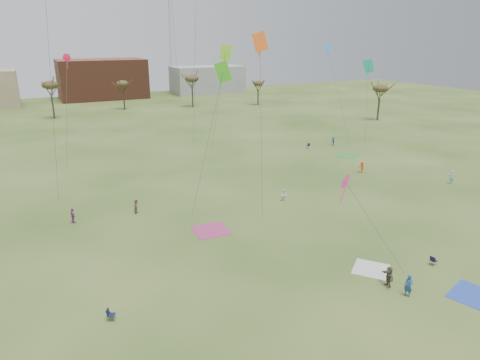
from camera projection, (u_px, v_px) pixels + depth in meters
name	position (u px, v px, depth m)	size (l,w,h in m)	color
ground	(309.00, 291.00, 33.27)	(260.00, 260.00, 0.00)	#2C4917
flyer_near_right	(408.00, 286.00, 32.38)	(0.65, 0.42, 1.77)	navy
spectator_fore_b	(137.00, 206.00, 47.74)	(0.78, 0.61, 1.61)	#7D5D4F
spectator_fore_c	(389.00, 277.00, 33.69)	(1.57, 0.50, 1.70)	brown
flyer_mid_b	(362.00, 167.00, 61.93)	(1.16, 0.67, 1.79)	orange
flyer_mid_c	(451.00, 177.00, 57.36)	(0.66, 0.43, 1.82)	#7BB7CD
spectator_mid_d	(73.00, 216.00, 45.17)	(0.98, 0.41, 1.68)	#A0429D
spectator_mid_e	(284.00, 195.00, 51.33)	(0.70, 0.55, 1.45)	white
flyer_far_c	(333.00, 141.00, 77.68)	(0.96, 0.55, 1.48)	navy
blanket_blue	(477.00, 297.00, 32.57)	(3.47, 3.47, 0.03)	#294BB5
blanket_cream	(371.00, 269.00, 36.38)	(2.84, 2.84, 0.03)	silver
blanket_plum	(211.00, 230.00, 43.66)	(3.44, 3.44, 0.03)	#AB346C
blanket_olive	(346.00, 156.00, 71.03)	(3.02, 3.02, 0.03)	#338E36
camp_chair_left	(111.00, 317.00, 29.81)	(0.71, 0.69, 0.87)	#121734
camp_chair_center	(433.00, 262.00, 37.01)	(0.62, 0.59, 0.87)	#161437
camp_chair_right	(308.00, 147.00, 75.65)	(0.69, 0.66, 0.87)	#121C33
kites_aloft	(167.00, 13.00, 51.44)	(68.85, 44.78, 26.12)	red
tree_line	(97.00, 91.00, 96.99)	(117.44, 49.32, 8.91)	#3A2B1E
building_brick	(102.00, 79.00, 135.36)	(26.00, 16.00, 12.00)	brown
building_grey	(207.00, 80.00, 148.89)	(24.00, 12.00, 9.00)	gray
radio_tower	(171.00, 35.00, 145.94)	(1.51, 1.72, 41.00)	#9EA3A8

